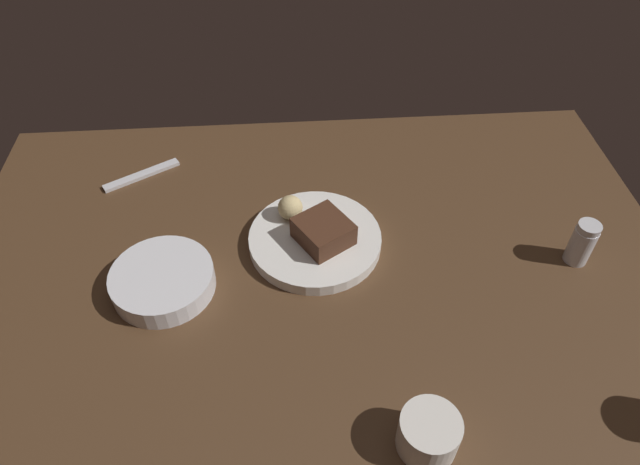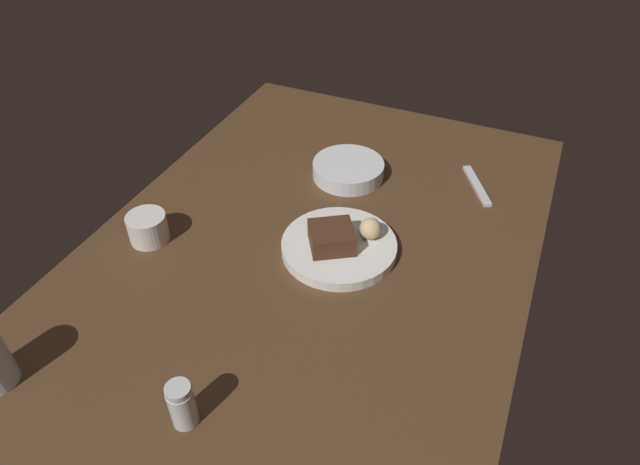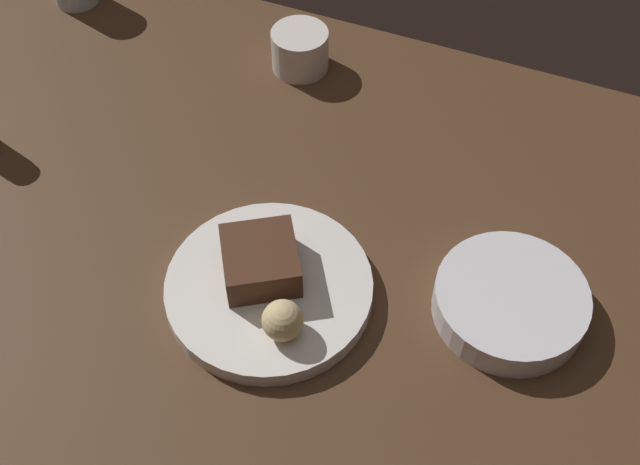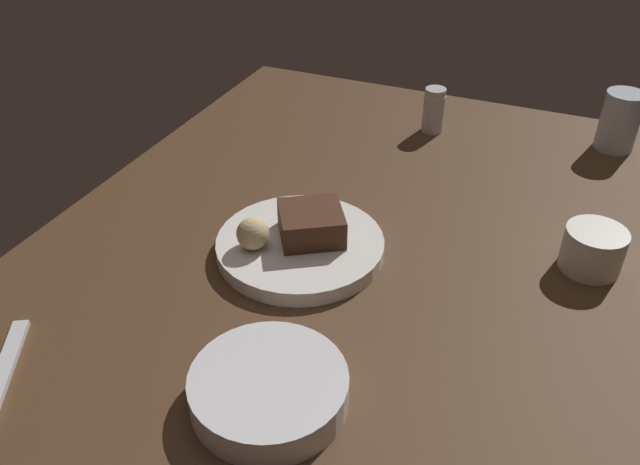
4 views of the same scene
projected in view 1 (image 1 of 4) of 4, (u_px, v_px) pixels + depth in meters
The scene contains 8 objects.
dining_table at pixel (317, 275), 94.12cm from camera, with size 120.00×84.00×3.00cm, color #4C331E.
dessert_plate at pixel (314, 240), 96.20cm from camera, with size 22.47×22.47×2.12cm, color white.
chocolate_cake_slice at pixel (323, 231), 93.34cm from camera, with size 8.22×7.87×4.04cm, color #472819.
bread_roll at pixel (290, 208), 97.11cm from camera, with size 4.30×4.30×4.30cm, color #DBC184.
salt_shaker at pixel (582, 243), 91.71cm from camera, with size 3.86×3.86×8.08cm.
side_bowl at pixel (163, 280), 89.07cm from camera, with size 16.25×16.25×3.58cm, color silver.
coffee_cup at pixel (429, 434), 70.49cm from camera, with size 7.77×7.77×5.74cm, color silver.
dessert_spoon at pixel (142, 175), 109.21cm from camera, with size 15.00×1.80×0.70cm, color silver.
Camera 1 is at (3.98, 60.43, 73.89)cm, focal length 31.81 mm.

